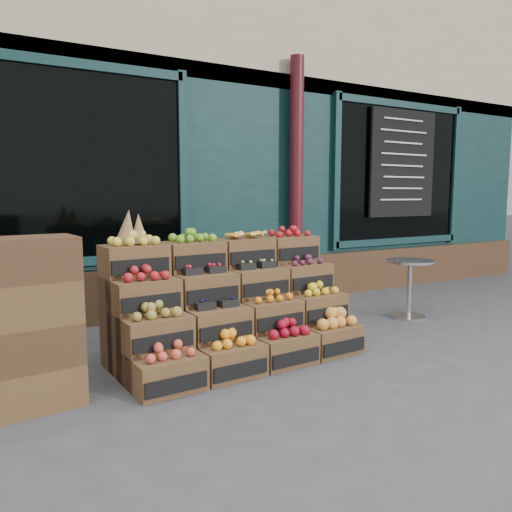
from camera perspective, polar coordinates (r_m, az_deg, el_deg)
ground at (r=4.53m, az=6.80°, el=-11.54°), size 60.00×60.00×0.00m
shop_facade at (r=8.97m, az=-13.55°, el=13.01°), size 12.00×6.24×4.80m
crate_display at (r=4.46m, az=-2.89°, el=-6.32°), size 2.16×1.13×1.32m
spare_crates at (r=3.69m, az=-24.11°, el=-7.02°), size 0.61×0.45×1.16m
bistro_table at (r=6.08m, az=17.13°, el=-2.85°), size 0.54×0.54×0.68m
shopkeeper at (r=6.42m, az=-18.66°, el=2.80°), size 0.81×0.61×2.01m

